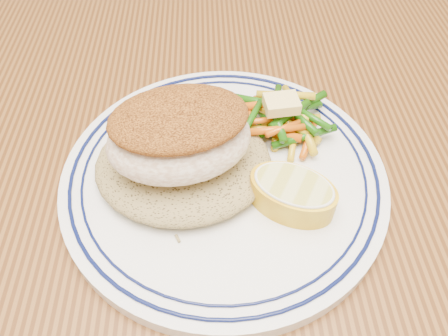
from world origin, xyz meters
TOP-DOWN VIEW (x-y plane):
  - dining_table at (0.00, 0.00)m, footprint 1.50×0.90m
  - plate at (0.05, -0.05)m, footprint 0.28×0.28m
  - rice_pilaf at (0.01, -0.04)m, footprint 0.15×0.13m
  - fish_fillet at (0.01, -0.05)m, footprint 0.13×0.10m
  - vegetable_pile at (0.11, 0.00)m, footprint 0.10×0.09m
  - butter_pat at (0.10, 0.00)m, footprint 0.03×0.03m
  - lemon_wedge at (0.10, -0.08)m, footprint 0.09×0.09m

SIDE VIEW (x-z plane):
  - dining_table at x=0.00m, z-range 0.28..1.03m
  - plate at x=0.05m, z-range 0.75..0.77m
  - vegetable_pile at x=0.11m, z-range 0.76..0.79m
  - rice_pilaf at x=0.01m, z-range 0.77..0.79m
  - lemon_wedge at x=0.10m, z-range 0.77..0.79m
  - butter_pat at x=0.10m, z-range 0.79..0.80m
  - fish_fillet at x=0.01m, z-range 0.79..0.85m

